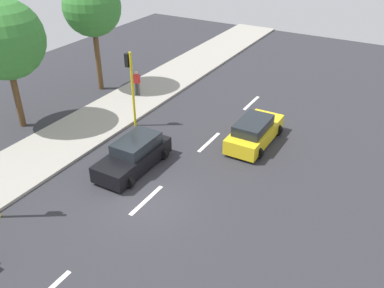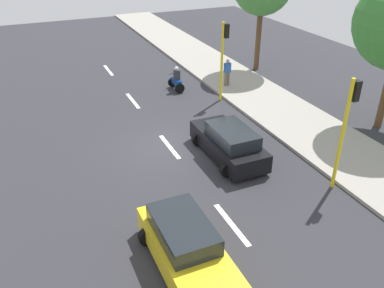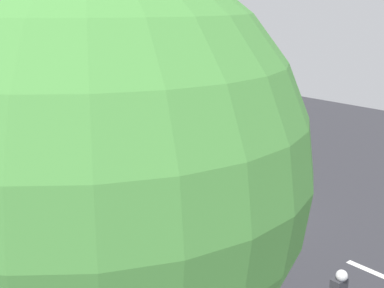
{
  "view_description": "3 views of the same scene",
  "coord_description": "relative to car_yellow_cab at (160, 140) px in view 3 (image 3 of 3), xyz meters",
  "views": [
    {
      "loc": [
        -9.19,
        11.9,
        11.59
      ],
      "look_at": [
        -0.32,
        -3.53,
        1.22
      ],
      "focal_mm": 39.14,
      "sensor_mm": 36.0,
      "label": 1
    },
    {
      "loc": [
        -5.66,
        -15.45,
        9.23
      ],
      "look_at": [
        0.06,
        -2.46,
        1.38
      ],
      "focal_mm": 37.87,
      "sensor_mm": 36.0,
      "label": 2
    },
    {
      "loc": [
        11.89,
        12.1,
        7.14
      ],
      "look_at": [
        -0.81,
        -3.09,
        1.64
      ],
      "focal_mm": 48.35,
      "sensor_mm": 36.0,
      "label": 3
    }
  ],
  "objects": [
    {
      "name": "ground_plane",
      "position": [
        2.18,
        7.14,
        -0.76
      ],
      "size": [
        40.0,
        60.0,
        0.1
      ],
      "primitive_type": "cube",
      "color": "#2D2D33"
    },
    {
      "name": "sidewalk",
      "position": [
        9.18,
        7.14,
        -0.64
      ],
      "size": [
        4.0,
        60.0,
        0.15
      ],
      "primitive_type": "cube",
      "color": "#9E998E",
      "rests_on": "ground"
    },
    {
      "name": "lane_stripe_far_north",
      "position": [
        2.18,
        -4.86,
        -0.71
      ],
      "size": [
        0.2,
        2.4,
        0.01
      ],
      "primitive_type": "cube",
      "color": "white",
      "rests_on": "ground"
    },
    {
      "name": "lane_stripe_north",
      "position": [
        2.18,
        1.14,
        -0.71
      ],
      "size": [
        0.2,
        2.4,
        0.01
      ],
      "primitive_type": "cube",
      "color": "white",
      "rests_on": "ground"
    },
    {
      "name": "lane_stripe_mid",
      "position": [
        2.18,
        7.14,
        -0.71
      ],
      "size": [
        0.2,
        2.4,
        0.01
      ],
      "primitive_type": "cube",
      "color": "white",
      "rests_on": "ground"
    },
    {
      "name": "car_yellow_cab",
      "position": [
        0.0,
        0.0,
        0.0
      ],
      "size": [
        2.17,
        4.42,
        1.52
      ],
      "color": "yellow",
      "rests_on": "ground"
    },
    {
      "name": "car_black",
      "position": [
        4.24,
        5.23,
        -0.0
      ],
      "size": [
        2.18,
        4.35,
        1.52
      ],
      "color": "black",
      "rests_on": "ground"
    },
    {
      "name": "traffic_light_corner",
      "position": [
        7.02,
        1.55,
        2.22
      ],
      "size": [
        0.49,
        0.24,
        4.5
      ],
      "color": "yellow",
      "rests_on": "ground"
    },
    {
      "name": "traffic_light_midblock",
      "position": [
        7.02,
        11.19,
        2.22
      ],
      "size": [
        0.49,
        0.24,
        4.5
      ],
      "color": "yellow",
      "rests_on": "ground"
    },
    {
      "name": "street_tree_south",
      "position": [
        11.83,
        15.2,
        4.91
      ],
      "size": [
        3.92,
        3.92,
        7.62
      ],
      "color": "brown",
      "rests_on": "ground"
    }
  ]
}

